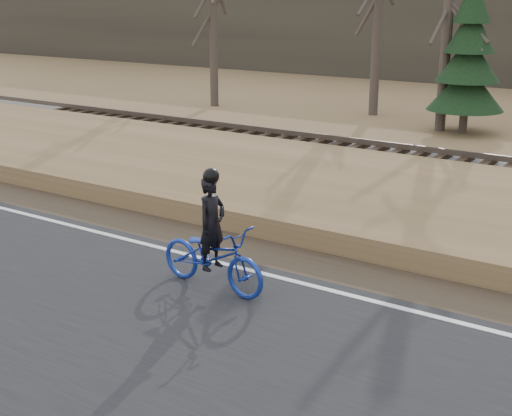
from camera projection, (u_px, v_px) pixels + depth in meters
The scene contains 10 objects.
ground at pixel (395, 317), 10.68m from camera, with size 120.00×120.00×0.00m, color olive.
road at pixel (313, 388), 8.68m from camera, with size 120.00×6.00×0.06m, color black.
edge_line at pixel (400, 308), 10.82m from camera, with size 120.00×0.12×0.01m, color silver.
shoulder at pixel (424, 289), 11.63m from camera, with size 120.00×1.60×0.04m, color #473A2B.
embankment at pixel (481, 229), 13.96m from camera, with size 120.00×5.00×0.44m, color olive.
cyclist at pixel (212, 251), 11.38m from camera, with size 2.11×0.87×2.00m.
bare_tree_far_left at pixel (213, 16), 29.56m from camera, with size 0.36×0.36×7.44m, color #493E35.
bare_tree_left at pixel (378, 9), 27.19m from camera, with size 0.36×0.36×8.16m, color #493E35.
bare_tree_near_left at pixel (448, 20), 24.05m from camera, with size 0.36×0.36×7.58m, color #493E35.
conifer at pixel (468, 60), 24.02m from camera, with size 2.60×2.60×5.23m.
Camera 1 is at (3.68, -9.27, 4.65)m, focal length 50.00 mm.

